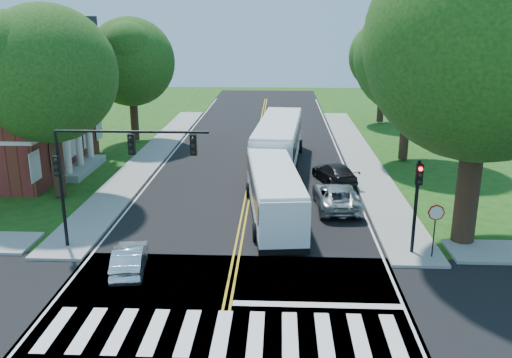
# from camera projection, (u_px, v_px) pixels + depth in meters

# --- Properties ---
(ground) EXTENTS (140.00, 140.00, 0.00)m
(ground) POSITION_uv_depth(u_px,v_px,m) (223.00, 326.00, 19.53)
(ground) COLOR #164711
(ground) RESTS_ON ground
(road) EXTENTS (14.00, 96.00, 0.01)m
(road) POSITION_uv_depth(u_px,v_px,m) (250.00, 181.00, 36.76)
(road) COLOR black
(road) RESTS_ON ground
(cross_road) EXTENTS (60.00, 12.00, 0.01)m
(cross_road) POSITION_uv_depth(u_px,v_px,m) (223.00, 325.00, 19.53)
(cross_road) COLOR black
(cross_road) RESTS_ON ground
(center_line) EXTENTS (0.36, 70.00, 0.01)m
(center_line) POSITION_uv_depth(u_px,v_px,m) (253.00, 166.00, 40.59)
(center_line) COLOR gold
(center_line) RESTS_ON road
(edge_line_w) EXTENTS (0.12, 70.00, 0.01)m
(edge_line_w) POSITION_uv_depth(u_px,v_px,m) (164.00, 165.00, 40.88)
(edge_line_w) COLOR silver
(edge_line_w) RESTS_ON road
(edge_line_e) EXTENTS (0.12, 70.00, 0.01)m
(edge_line_e) POSITION_uv_depth(u_px,v_px,m) (344.00, 167.00, 40.30)
(edge_line_e) COLOR silver
(edge_line_e) RESTS_ON road
(crosswalk) EXTENTS (12.60, 3.00, 0.01)m
(crosswalk) POSITION_uv_depth(u_px,v_px,m) (222.00, 333.00, 19.05)
(crosswalk) COLOR silver
(crosswalk) RESTS_ON road
(stop_bar) EXTENTS (6.60, 0.40, 0.01)m
(stop_bar) POSITION_uv_depth(u_px,v_px,m) (318.00, 305.00, 20.91)
(stop_bar) COLOR silver
(stop_bar) RESTS_ON road
(sidewalk_nw) EXTENTS (2.60, 40.00, 0.15)m
(sidewalk_nw) POSITION_uv_depth(u_px,v_px,m) (153.00, 154.00, 43.80)
(sidewalk_nw) COLOR gray
(sidewalk_nw) RESTS_ON ground
(sidewalk_ne) EXTENTS (2.60, 40.00, 0.15)m
(sidewalk_ne) POSITION_uv_depth(u_px,v_px,m) (359.00, 156.00, 43.09)
(sidewalk_ne) COLOR gray
(sidewalk_ne) RESTS_ON ground
(tree_ne_big) EXTENTS (10.80, 10.80, 14.91)m
(tree_ne_big) POSITION_uv_depth(u_px,v_px,m) (485.00, 42.00, 23.97)
(tree_ne_big) COLOR #311E13
(tree_ne_big) RESTS_ON ground
(tree_west_near) EXTENTS (8.00, 8.00, 11.40)m
(tree_west_near) POSITION_uv_depth(u_px,v_px,m) (48.00, 74.00, 31.28)
(tree_west_near) COLOR #311E13
(tree_west_near) RESTS_ON ground
(tree_west_far) EXTENTS (7.60, 7.60, 10.67)m
(tree_west_far) POSITION_uv_depth(u_px,v_px,m) (131.00, 62.00, 46.73)
(tree_west_far) COLOR #311E13
(tree_west_far) RESTS_ON ground
(tree_east_mid) EXTENTS (8.40, 8.40, 11.93)m
(tree_east_mid) POSITION_uv_depth(u_px,v_px,m) (411.00, 58.00, 39.77)
(tree_east_mid) COLOR #311E13
(tree_east_mid) RESTS_ON ground
(tree_east_far) EXTENTS (7.20, 7.20, 10.34)m
(tree_east_far) POSITION_uv_depth(u_px,v_px,m) (384.00, 57.00, 55.33)
(tree_east_far) COLOR #311E13
(tree_east_far) RESTS_ON ground
(signal_nw) EXTENTS (7.15, 0.46, 5.66)m
(signal_nw) POSITION_uv_depth(u_px,v_px,m) (108.00, 161.00, 24.68)
(signal_nw) COLOR black
(signal_nw) RESTS_ON ground
(signal_ne) EXTENTS (0.30, 0.46, 4.40)m
(signal_ne) POSITION_uv_depth(u_px,v_px,m) (417.00, 195.00, 24.49)
(signal_ne) COLOR black
(signal_ne) RESTS_ON ground
(stop_sign) EXTENTS (0.76, 0.08, 2.53)m
(stop_sign) POSITION_uv_depth(u_px,v_px,m) (436.00, 218.00, 24.29)
(stop_sign) COLOR black
(stop_sign) RESTS_ON ground
(bus_lead) EXTENTS (3.58, 11.23, 2.85)m
(bus_lead) POSITION_uv_depth(u_px,v_px,m) (274.00, 191.00, 29.81)
(bus_lead) COLOR white
(bus_lead) RESTS_ON road
(bus_follow) EXTENTS (3.90, 13.27, 3.39)m
(bus_follow) POSITION_uv_depth(u_px,v_px,m) (279.00, 142.00, 40.20)
(bus_follow) COLOR white
(bus_follow) RESTS_ON road
(hatchback) EXTENTS (1.81, 3.83, 1.21)m
(hatchback) POSITION_uv_depth(u_px,v_px,m) (130.00, 259.00, 23.52)
(hatchback) COLOR silver
(hatchback) RESTS_ON road
(suv) EXTENTS (2.64, 5.27, 1.43)m
(suv) POSITION_uv_depth(u_px,v_px,m) (336.00, 196.00, 31.38)
(suv) COLOR #B1B3B9
(suv) RESTS_ON road
(dark_sedan) EXTENTS (3.15, 4.95, 1.33)m
(dark_sedan) POSITION_uv_depth(u_px,v_px,m) (334.00, 173.00, 36.29)
(dark_sedan) COLOR black
(dark_sedan) RESTS_ON road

